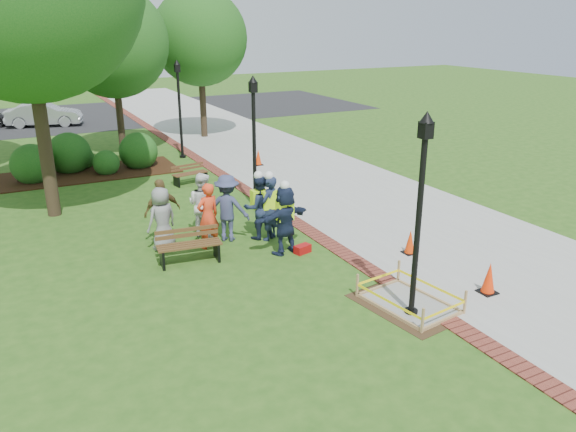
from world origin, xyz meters
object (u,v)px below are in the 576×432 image
bench_near (190,253)px  cone_front (489,279)px  lamp_near (420,202)px  wet_concrete_pad (409,295)px  hivis_worker_b (269,206)px  hivis_worker_c (259,205)px  hivis_worker_a (285,218)px

bench_near → cone_front: size_ratio=2.19×
bench_near → lamp_near: bearing=-54.7°
wet_concrete_pad → bench_near: 5.59m
lamp_near → hivis_worker_b: 5.51m
cone_front → hivis_worker_c: bearing=119.9°
hivis_worker_b → hivis_worker_c: 0.30m
wet_concrete_pad → hivis_worker_c: size_ratio=1.28×
wet_concrete_pad → cone_front: bearing=-10.9°
hivis_worker_b → hivis_worker_c: hivis_worker_b is taller
hivis_worker_a → bench_near: bearing=168.1°
wet_concrete_pad → cone_front: size_ratio=3.33×
cone_front → lamp_near: bearing=178.8°
hivis_worker_a → hivis_worker_b: hivis_worker_a is taller
lamp_near → hivis_worker_c: size_ratio=2.17×
cone_front → hivis_worker_a: 5.20m
hivis_worker_b → hivis_worker_c: size_ratio=1.01×
bench_near → lamp_near: 6.14m
bench_near → hivis_worker_c: bearing=18.6°
wet_concrete_pad → bench_near: bench_near is taller
hivis_worker_b → lamp_near: bearing=-81.3°
cone_front → lamp_near: (-2.14, 0.05, 2.12)m
lamp_near → cone_front: bearing=-1.2°
bench_near → lamp_near: size_ratio=0.39×
bench_near → hivis_worker_c: hivis_worker_c is taller
wet_concrete_pad → hivis_worker_c: 5.31m
hivis_worker_c → cone_front: bearing=-60.1°
cone_front → hivis_worker_a: hivis_worker_a is taller
lamp_near → hivis_worker_b: size_ratio=2.16×
hivis_worker_b → hivis_worker_c: bearing=136.1°
hivis_worker_b → bench_near: bearing=-167.4°
hivis_worker_a → hivis_worker_c: 1.30m
hivis_worker_b → hivis_worker_a: bearing=-93.1°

